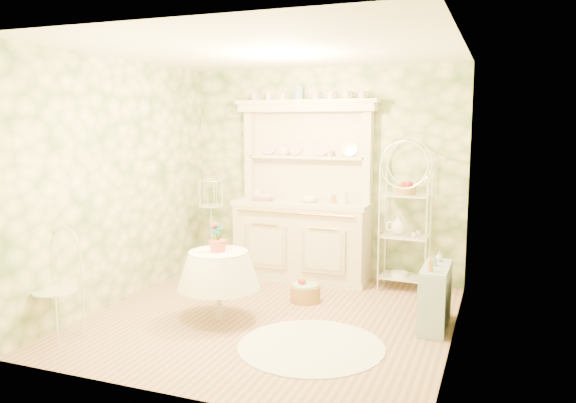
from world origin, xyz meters
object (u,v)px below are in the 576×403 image
(bakers_rack, at_px, (405,220))
(birdcage_stand, at_px, (211,221))
(side_shelf, at_px, (435,299))
(round_table, at_px, (219,286))
(cafe_chair, at_px, (55,299))
(kitchen_dresser, at_px, (302,191))
(floor_basket, at_px, (305,293))

(bakers_rack, relative_size, birdcage_stand, 1.20)
(side_shelf, relative_size, round_table, 0.91)
(round_table, bearing_deg, birdcage_stand, 120.89)
(side_shelf, relative_size, birdcage_stand, 0.46)
(round_table, height_order, cafe_chair, cafe_chair)
(kitchen_dresser, xyz_separation_m, cafe_chair, (-1.47, -2.73, -0.77))
(round_table, xyz_separation_m, floor_basket, (0.63, 0.87, -0.25))
(round_table, bearing_deg, floor_basket, 53.98)
(bakers_rack, relative_size, cafe_chair, 2.25)
(kitchen_dresser, relative_size, bakers_rack, 1.36)
(floor_basket, bearing_deg, side_shelf, -11.28)
(floor_basket, bearing_deg, cafe_chair, -134.66)
(kitchen_dresser, distance_m, cafe_chair, 3.20)
(birdcage_stand, bearing_deg, round_table, -59.11)
(bakers_rack, distance_m, side_shelf, 1.41)
(bakers_rack, xyz_separation_m, floor_basket, (-0.95, -0.90, -0.74))
(round_table, relative_size, cafe_chair, 0.95)
(bakers_rack, relative_size, round_table, 2.37)
(bakers_rack, height_order, side_shelf, bakers_rack)
(side_shelf, height_order, round_table, round_table)
(bakers_rack, xyz_separation_m, cafe_chair, (-2.78, -2.74, -0.47))
(side_shelf, height_order, floor_basket, side_shelf)
(side_shelf, distance_m, cafe_chair, 3.63)
(cafe_chair, bearing_deg, kitchen_dresser, 67.41)
(kitchen_dresser, xyz_separation_m, bakers_rack, (1.31, 0.01, -0.30))
(bakers_rack, xyz_separation_m, side_shelf, (0.50, -1.19, -0.56))
(bakers_rack, distance_m, birdcage_stand, 2.54)
(cafe_chair, bearing_deg, side_shelf, 31.05)
(birdcage_stand, height_order, floor_basket, birdcage_stand)
(birdcage_stand, xyz_separation_m, floor_basket, (1.58, -0.72, -0.60))
(bakers_rack, xyz_separation_m, round_table, (-1.58, -1.77, -0.49))
(cafe_chair, distance_m, floor_basket, 2.61)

